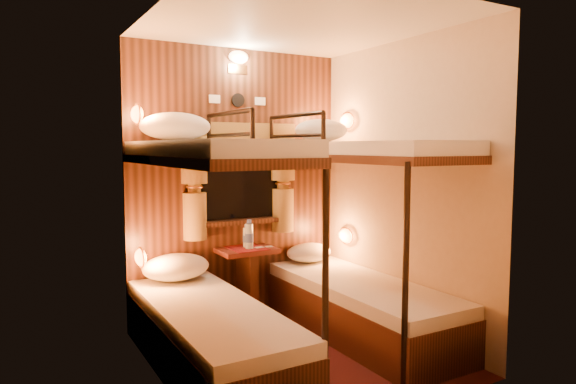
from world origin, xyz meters
TOP-DOWN VIEW (x-y plane):
  - floor at (0.00, 0.00)m, footprint 2.10×2.10m
  - ceiling at (0.00, 0.00)m, footprint 2.10×2.10m
  - wall_back at (0.00, 1.05)m, footprint 2.40×0.00m
  - wall_front at (0.00, -1.05)m, footprint 2.40×0.00m
  - wall_left at (-1.00, 0.00)m, footprint 0.00×2.40m
  - wall_right at (1.00, 0.00)m, footprint 0.00×2.40m
  - back_panel at (0.00, 1.04)m, footprint 2.00×0.03m
  - bunk_left at (-0.65, 0.07)m, footprint 0.72×1.90m
  - bunk_right at (0.65, 0.07)m, footprint 0.72×1.90m
  - window at (0.00, 1.00)m, footprint 1.00×0.12m
  - curtains at (0.00, 0.97)m, footprint 1.10×0.22m
  - back_fixtures at (0.00, 1.00)m, footprint 0.54×0.09m
  - reading_lamps at (-0.00, 0.70)m, footprint 2.00×0.20m
  - table at (0.00, 0.85)m, footprint 0.50×0.34m
  - bottle_left at (0.01, 0.82)m, footprint 0.08×0.08m
  - bottle_right at (0.01, 0.88)m, footprint 0.06×0.06m
  - sachet_a at (0.10, 0.81)m, footprint 0.09×0.07m
  - sachet_b at (0.20, 0.82)m, footprint 0.07×0.05m
  - pillow_lower_left at (-0.65, 0.82)m, footprint 0.55×0.39m
  - pillow_lower_right at (0.65, 0.86)m, footprint 0.45×0.32m
  - pillow_upper_left at (-0.65, 0.76)m, footprint 0.56×0.40m
  - pillow_upper_right at (0.65, 0.66)m, footprint 0.51×0.36m

SIDE VIEW (x-z plane):
  - floor at x=0.00m, z-range 0.00..0.00m
  - table at x=0.00m, z-range 0.09..0.74m
  - pillow_lower_right at x=0.65m, z-range 0.46..0.63m
  - bunk_left at x=-0.65m, z-range -0.35..1.47m
  - bunk_right at x=0.65m, z-range -0.35..1.47m
  - pillow_lower_left at x=-0.65m, z-range 0.46..0.67m
  - sachet_b at x=0.20m, z-range 0.65..0.65m
  - sachet_a at x=0.10m, z-range 0.65..0.66m
  - bottle_right at x=0.01m, z-range 0.64..0.84m
  - bottle_left at x=0.01m, z-range 0.63..0.89m
  - window at x=0.00m, z-range 0.79..1.58m
  - wall_back at x=0.00m, z-range 0.00..2.40m
  - wall_front at x=0.00m, z-range 0.00..2.40m
  - wall_left at x=-1.00m, z-range 0.00..2.40m
  - wall_right at x=1.00m, z-range 0.00..2.40m
  - back_panel at x=0.00m, z-range 0.00..2.40m
  - reading_lamps at x=0.00m, z-range 0.62..1.86m
  - curtains at x=0.00m, z-range 0.76..1.76m
  - pillow_upper_right at x=0.65m, z-range 1.59..1.79m
  - pillow_upper_left at x=-0.65m, z-range 1.59..1.81m
  - back_fixtures at x=0.00m, z-range 2.00..2.49m
  - ceiling at x=0.00m, z-range 2.40..2.40m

